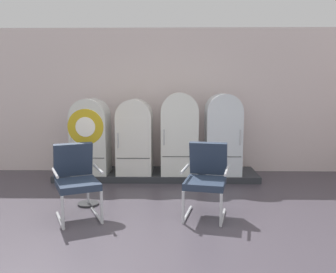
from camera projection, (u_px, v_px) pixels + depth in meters
ground at (144, 245)px, 4.03m from camera, size 12.00×10.00×0.05m
back_wall at (158, 100)px, 7.45m from camera, size 11.76×0.12×2.97m
display_plinth at (157, 174)px, 7.01m from camera, size 3.90×0.95×0.12m
refrigerator_0 at (91, 134)px, 6.81m from camera, size 0.68×0.66×1.44m
refrigerator_1 at (135, 134)px, 6.82m from camera, size 0.66×0.71×1.43m
refrigerator_2 at (179, 131)px, 6.77m from camera, size 0.69×0.67×1.55m
refrigerator_3 at (223, 132)px, 6.78m from camera, size 0.66×0.70×1.53m
armchair_left at (76, 177)px, 4.79m from camera, size 0.78×0.85×1.00m
armchair_right at (206, 176)px, 4.87m from camera, size 0.70×0.79×1.00m
sign_stand at (87, 155)px, 5.25m from camera, size 0.53×0.32×1.45m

